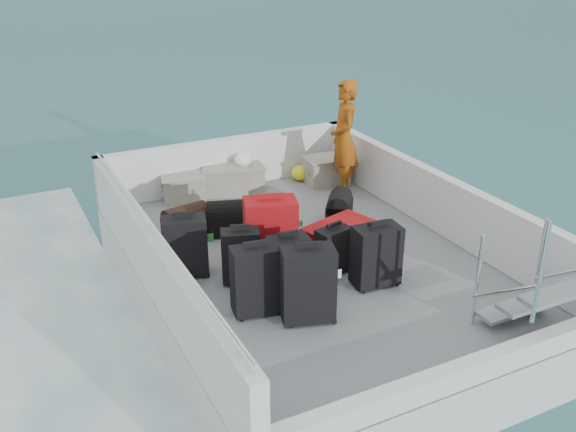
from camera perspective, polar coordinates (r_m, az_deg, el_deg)
name	(u,v)px	position (r m, az deg, el deg)	size (l,w,h in m)	color
ground	(309,306)	(7.41, 1.87, -7.99)	(160.00, 160.00, 0.00)	#1A4E5C
ferry_hull	(309,283)	(7.25, 1.90, -5.98)	(3.60, 5.00, 0.60)	silver
deck	(310,259)	(7.10, 1.94, -3.82)	(3.30, 4.70, 0.02)	gray
deck_fittings	(353,233)	(6.84, 5.81, -1.49)	(3.60, 5.00, 0.90)	silver
suitcase_0	(256,281)	(5.97, -2.87, -5.80)	(0.44, 0.25, 0.69)	black
suitcase_1	(241,257)	(6.52, -4.23, -3.63)	(0.38, 0.22, 0.58)	black
suitcase_2	(185,247)	(6.70, -9.13, -2.73)	(0.45, 0.27, 0.65)	black
suitcase_3	(308,285)	(5.85, 1.77, -6.18)	(0.48, 0.28, 0.74)	black
suitcase_4	(288,265)	(6.32, 0.01, -4.38)	(0.40, 0.24, 0.60)	black
suitcase_5	(271,233)	(6.80, -1.55, -1.50)	(0.55, 0.33, 0.76)	maroon
suitcase_6	(376,256)	(6.49, 7.84, -3.58)	(0.47, 0.28, 0.64)	black
suitcase_7	(333,251)	(6.69, 4.03, -3.15)	(0.36, 0.21, 0.52)	black
suitcase_8	(341,238)	(7.20, 4.73, -1.99)	(0.52, 0.80, 0.31)	maroon
duffel_0	(186,226)	(7.55, -9.02, -0.90)	(0.51, 0.30, 0.32)	black
duffel_1	(229,221)	(7.62, -5.25, -0.45)	(0.50, 0.30, 0.32)	black
duffel_2	(339,212)	(7.87, 4.58, 0.39)	(0.43, 0.30, 0.32)	black
crate_0	(184,189)	(8.63, -9.22, 2.38)	(0.54, 0.37, 0.33)	gray
crate_1	(226,181)	(8.81, -5.55, 3.12)	(0.58, 0.40, 0.35)	gray
crate_2	(243,179)	(8.90, -4.00, 3.29)	(0.52, 0.36, 0.32)	gray
crate_3	(327,171)	(9.15, 3.44, 4.01)	(0.58, 0.40, 0.35)	gray
yellow_bag	(301,173)	(9.25, 1.15, 3.84)	(0.28, 0.26, 0.22)	yellow
white_bag	(243,162)	(8.82, -4.04, 4.79)	(0.24, 0.24, 0.18)	white
passenger	(344,139)	(8.58, 4.99, 6.86)	(0.58, 0.37, 1.57)	#CD6413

